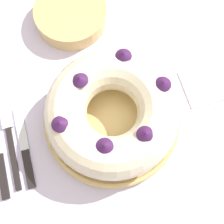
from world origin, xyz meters
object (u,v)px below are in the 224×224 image
object	(u,v)px
fork	(10,140)
cake_knife	(25,152)
serving_dish	(112,119)
side_bowl	(71,15)
napkin	(212,83)
bundt_cake	(112,112)

from	to	relation	value
fork	cake_knife	bearing A→B (deg)	-47.88
serving_dish	side_bowl	bearing A→B (deg)	95.64
fork	napkin	bearing A→B (deg)	5.62
side_bowl	napkin	world-z (taller)	side_bowl
bundt_cake	napkin	size ratio (longest dim) A/B	2.05
fork	cake_knife	xyz separation A→B (m)	(0.03, -0.04, 0.00)
bundt_cake	fork	world-z (taller)	bundt_cake
serving_dish	napkin	world-z (taller)	serving_dish
serving_dish	side_bowl	size ratio (longest dim) A/B	1.71
fork	serving_dish	bearing A→B (deg)	0.18
side_bowl	serving_dish	bearing A→B (deg)	-84.36
fork	napkin	xyz separation A→B (m)	(0.49, 0.01, -0.00)
serving_dish	cake_knife	xyz separation A→B (m)	(-0.20, -0.02, -0.01)
fork	cake_knife	world-z (taller)	cake_knife
bundt_cake	cake_knife	bearing A→B (deg)	-174.50
bundt_cake	napkin	world-z (taller)	bundt_cake
serving_dish	side_bowl	distance (m)	0.29
bundt_cake	serving_dish	bearing A→B (deg)	-125.42
side_bowl	cake_knife	bearing A→B (deg)	-119.91
bundt_cake	napkin	distance (m)	0.26
fork	side_bowl	bearing A→B (deg)	57.14
fork	napkin	size ratio (longest dim) A/B	1.43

